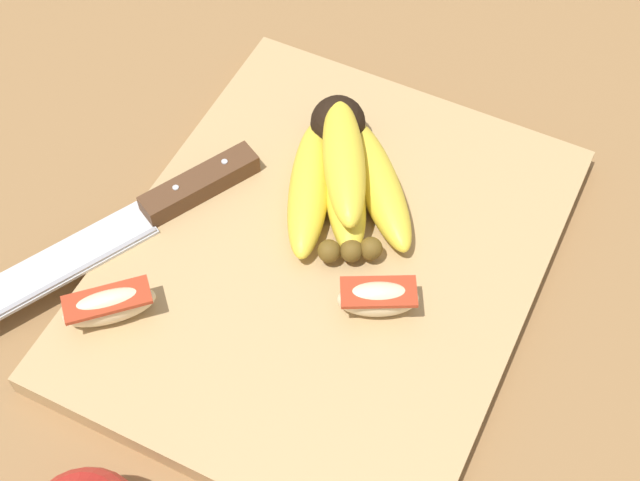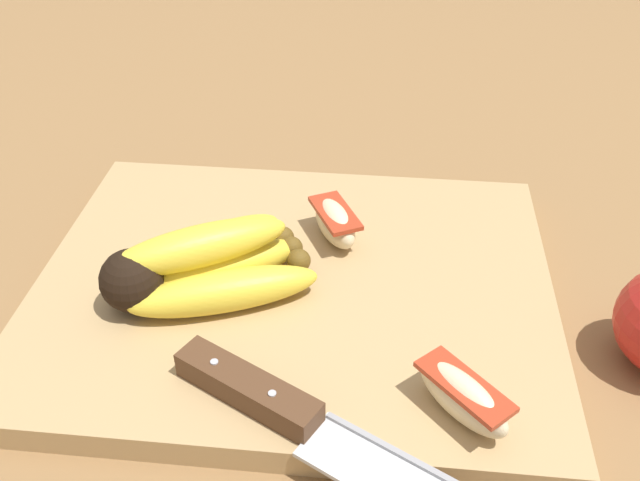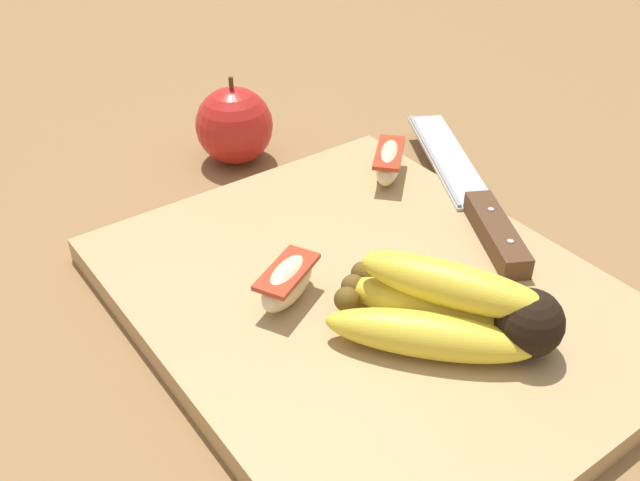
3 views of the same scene
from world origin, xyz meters
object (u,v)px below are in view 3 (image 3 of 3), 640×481
at_px(chefs_knife, 478,205).
at_px(apple_wedge_near, 287,282).
at_px(whole_apple, 234,126).
at_px(banana_bunch, 453,306).
at_px(apple_wedge_middle, 389,161).

distance_m(chefs_knife, apple_wedge_near, 0.19).
xyz_separation_m(chefs_knife, whole_apple, (-0.23, -0.10, 0.01)).
xyz_separation_m(banana_bunch, apple_wedge_near, (-0.09, -0.07, -0.00)).
height_order(apple_wedge_middle, whole_apple, whole_apple).
height_order(banana_bunch, chefs_knife, banana_bunch).
relative_size(chefs_knife, apple_wedge_middle, 4.04).
bearing_deg(apple_wedge_near, chefs_knife, 90.52).
bearing_deg(banana_bunch, whole_apple, 175.91).
relative_size(apple_wedge_middle, whole_apple, 0.73).
bearing_deg(whole_apple, apple_wedge_middle, 28.53).
bearing_deg(apple_wedge_near, whole_apple, 157.97).
relative_size(apple_wedge_near, apple_wedge_middle, 0.99).
relative_size(banana_bunch, whole_apple, 1.80).
xyz_separation_m(apple_wedge_middle, whole_apple, (-0.14, -0.08, 0.00)).
xyz_separation_m(apple_wedge_near, whole_apple, (-0.23, 0.09, 0.00)).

